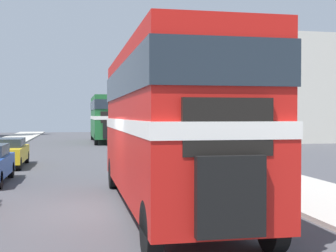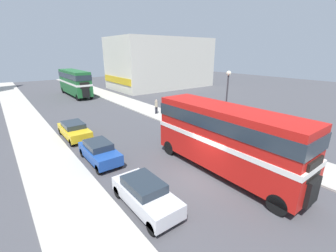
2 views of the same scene
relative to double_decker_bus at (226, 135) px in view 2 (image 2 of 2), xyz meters
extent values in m
plane|color=#47474C|center=(-1.91, 0.29, -2.51)|extent=(120.00, 120.00, 0.00)
cube|color=#B7B2A8|center=(4.84, 0.29, -2.45)|extent=(3.50, 120.00, 0.12)
cube|color=#B7B2A8|center=(-8.66, 0.29, -2.45)|extent=(3.50, 120.00, 0.12)
cube|color=red|center=(0.00, 0.02, -1.19)|extent=(2.55, 10.03, 1.64)
cube|color=white|center=(0.00, 0.02, -0.22)|extent=(2.57, 10.08, 0.30)
cube|color=red|center=(0.00, 0.02, 0.82)|extent=(2.50, 9.83, 1.79)
cube|color=#232D38|center=(0.00, 0.02, 0.91)|extent=(2.57, 9.93, 0.80)
cube|color=black|center=(0.00, -5.09, -1.27)|extent=(1.15, 0.20, 1.31)
cube|color=black|center=(0.00, -4.95, -0.17)|extent=(1.53, 0.12, 0.95)
cylinder|color=black|center=(-1.13, -4.16, -1.98)|extent=(0.28, 1.04, 1.04)
cylinder|color=black|center=(1.13, -4.16, -1.98)|extent=(0.28, 1.04, 1.04)
cylinder|color=black|center=(-1.13, 4.10, -1.98)|extent=(0.28, 1.04, 1.04)
cylinder|color=black|center=(1.13, 4.10, -1.98)|extent=(0.28, 1.04, 1.04)
cube|color=#1E602D|center=(0.38, 32.54, -1.17)|extent=(2.43, 10.61, 1.68)
cube|color=white|center=(0.38, 32.54, -0.18)|extent=(2.45, 10.66, 0.31)
cube|color=#1E602D|center=(0.38, 32.54, 0.89)|extent=(2.38, 10.40, 1.83)
cube|color=#232D38|center=(0.38, 32.54, 0.98)|extent=(2.45, 10.50, 0.83)
cube|color=black|center=(0.38, 27.13, -1.25)|extent=(1.09, 0.20, 1.34)
cube|color=black|center=(0.38, 27.28, -0.12)|extent=(1.46, 0.12, 0.98)
cylinder|color=black|center=(-0.69, 28.07, -1.98)|extent=(0.28, 1.04, 1.04)
cylinder|color=black|center=(1.46, 28.07, -1.98)|extent=(0.28, 1.04, 1.04)
cylinder|color=black|center=(-0.69, 36.90, -1.98)|extent=(0.28, 1.04, 1.04)
cylinder|color=black|center=(1.46, 36.90, -1.98)|extent=(0.28, 1.04, 1.04)
cube|color=silver|center=(-5.81, 0.01, -1.86)|extent=(1.66, 4.13, 0.72)
cube|color=#232D38|center=(-5.81, 0.17, -1.28)|extent=(1.46, 2.15, 0.43)
cylinder|color=black|center=(-6.54, -1.61, -2.19)|extent=(0.20, 0.64, 0.64)
cylinder|color=black|center=(-5.08, -1.61, -2.19)|extent=(0.20, 0.64, 0.64)
cylinder|color=black|center=(-6.54, 1.63, -2.19)|extent=(0.20, 0.64, 0.64)
cylinder|color=black|center=(-5.08, 1.63, -2.19)|extent=(0.20, 0.64, 0.64)
cube|color=#1E479E|center=(-5.74, 6.10, -1.86)|extent=(1.67, 3.99, 0.72)
cube|color=#232D38|center=(-5.74, 6.26, -1.28)|extent=(1.47, 2.08, 0.43)
cylinder|color=black|center=(-6.47, 4.55, -2.19)|extent=(0.20, 0.64, 0.64)
cylinder|color=black|center=(-5.00, 4.55, -2.19)|extent=(0.20, 0.64, 0.64)
cylinder|color=black|center=(-6.47, 7.65, -2.19)|extent=(0.20, 0.64, 0.64)
cylinder|color=black|center=(-5.00, 7.65, -2.19)|extent=(0.20, 0.64, 0.64)
cube|color=gold|center=(-5.78, 11.89, -1.87)|extent=(1.80, 4.41, 0.70)
cube|color=#232D38|center=(-5.78, 12.06, -1.31)|extent=(1.59, 2.29, 0.41)
cylinder|color=black|center=(-6.58, 10.13, -2.19)|extent=(0.20, 0.64, 0.64)
cylinder|color=black|center=(-4.98, 10.13, -2.19)|extent=(0.20, 0.64, 0.64)
cylinder|color=black|center=(-6.58, 13.64, -2.19)|extent=(0.20, 0.64, 0.64)
cylinder|color=black|center=(-4.98, 13.64, -2.19)|extent=(0.20, 0.64, 0.64)
cylinder|color=#282833|center=(4.36, 13.91, -1.96)|extent=(0.16, 0.16, 0.84)
cylinder|color=#282833|center=(4.55, 13.91, -1.96)|extent=(0.16, 0.16, 0.84)
cylinder|color=tan|center=(4.46, 13.91, -1.21)|extent=(0.35, 0.35, 0.67)
sphere|color=beige|center=(4.46, 13.91, -0.76)|extent=(0.23, 0.23, 0.23)
cylinder|color=#38383D|center=(3.49, 2.84, 0.36)|extent=(0.12, 0.12, 5.50)
sphere|color=#EFEACC|center=(3.49, 2.84, 3.29)|extent=(0.36, 0.36, 0.36)
cube|color=beige|center=(18.33, 32.12, 2.52)|extent=(20.54, 11.59, 10.05)
cube|color=gold|center=(8.01, 32.12, -0.30)|extent=(0.12, 11.01, 1.21)
camera|label=1|loc=(-2.43, -12.19, 0.02)|focal=50.00mm
camera|label=2|loc=(-10.63, -8.02, 4.84)|focal=24.00mm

